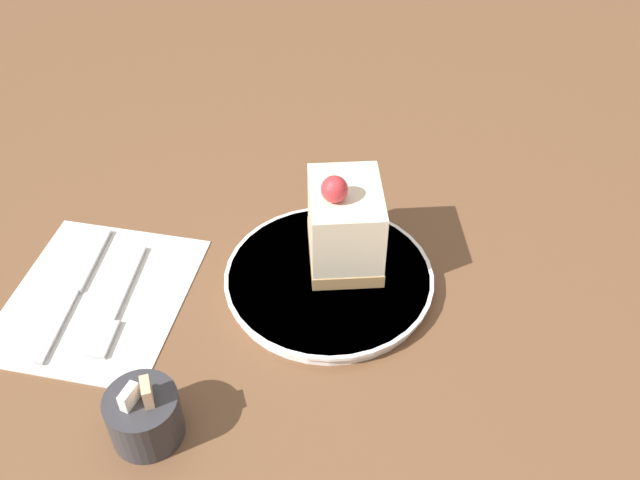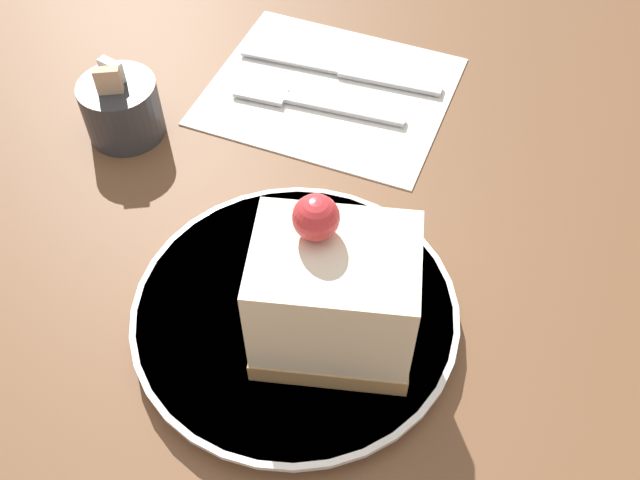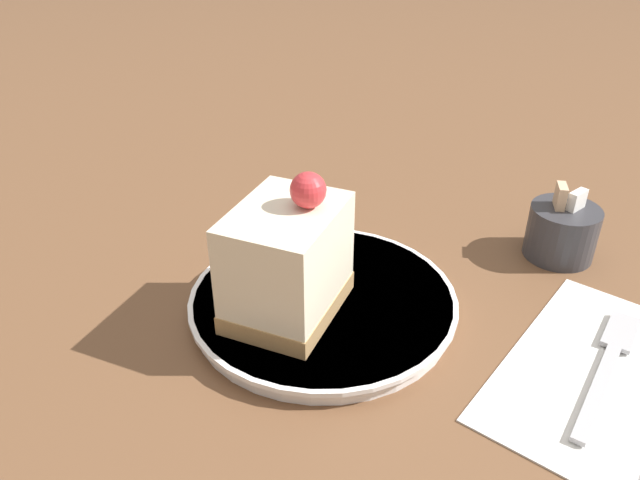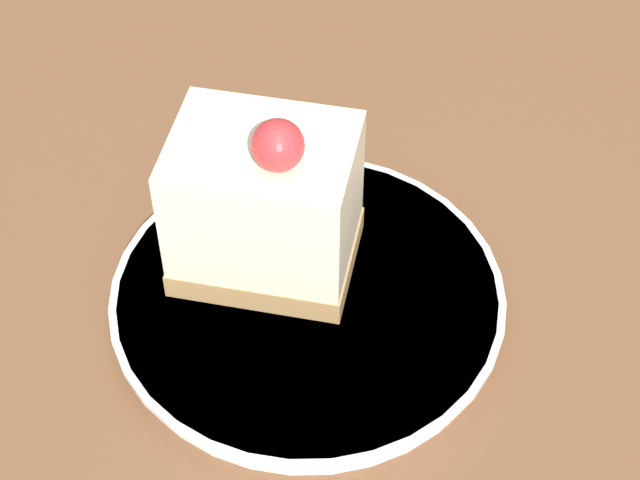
% 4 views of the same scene
% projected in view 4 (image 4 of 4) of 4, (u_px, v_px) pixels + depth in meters
% --- Properties ---
extents(ground_plane, '(4.00, 4.00, 0.00)m').
position_uv_depth(ground_plane, '(320.00, 334.00, 0.60)').
color(ground_plane, brown).
extents(plate, '(0.22, 0.22, 0.02)m').
position_uv_depth(plate, '(308.00, 300.00, 0.60)').
color(plate, white).
rests_on(plate, ground_plane).
extents(cake_slice, '(0.08, 0.10, 0.12)m').
position_uv_depth(cake_slice, '(265.00, 204.00, 0.58)').
color(cake_slice, '#AD8451').
rests_on(cake_slice, plate).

